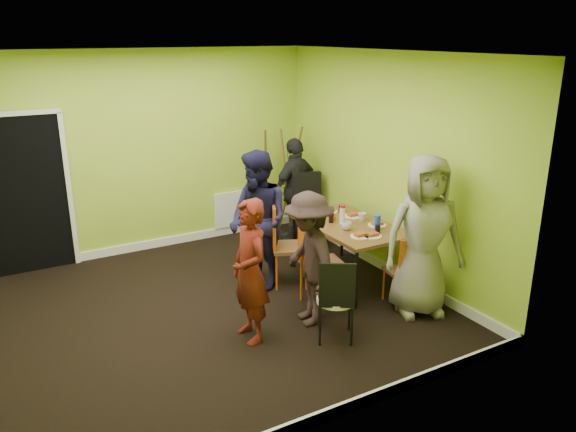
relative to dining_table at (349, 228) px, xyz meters
name	(u,v)px	position (x,y,z in m)	size (l,w,h in m)	color
ground	(205,312)	(-1.90, 0.07, -0.70)	(5.00, 5.00, 0.00)	black
room_walls	(198,229)	(-1.93, 0.11, 0.29)	(5.04, 4.54, 2.82)	#99C232
dining_table	(349,228)	(0.00, 0.00, 0.00)	(0.90, 1.50, 0.75)	black
chair_left_far	(283,240)	(-0.77, 0.29, -0.11)	(0.57, 0.57, 1.04)	orange
chair_left_near	(316,257)	(-0.75, -0.41, -0.09)	(0.53, 0.52, 1.08)	orange
chair_back_end	(307,194)	(0.25, 1.42, 0.05)	(0.56, 0.62, 1.06)	orange
chair_front_end	(407,267)	(0.15, -0.91, -0.22)	(0.40, 0.40, 0.85)	orange
chair_bentwood	(336,296)	(-0.98, -1.16, -0.20)	(0.48, 0.48, 0.90)	black
easel	(281,182)	(0.13, 1.98, 0.12)	(0.66, 0.62, 1.66)	brown
plate_near_left	(310,217)	(-0.29, 0.45, 0.06)	(0.26, 0.26, 0.01)	white
plate_near_right	(360,236)	(-0.17, -0.45, 0.06)	(0.22, 0.22, 0.01)	white
plate_far_back	(329,212)	(0.04, 0.51, 0.06)	(0.22, 0.22, 0.01)	white
plate_far_front	(372,236)	(-0.04, -0.51, 0.06)	(0.22, 0.22, 0.01)	white
plate_wall_back	(353,216)	(0.20, 0.20, 0.06)	(0.24, 0.24, 0.01)	white
plate_wall_front	(377,225)	(0.25, -0.23, 0.06)	(0.22, 0.22, 0.01)	white
thermos	(342,216)	(-0.08, 0.04, 0.16)	(0.07, 0.07, 0.21)	white
blue_bottle	(377,222)	(0.16, -0.34, 0.14)	(0.07, 0.07, 0.18)	blue
orange_bottle	(335,217)	(-0.09, 0.20, 0.10)	(0.03, 0.03, 0.09)	orange
glass_mid	(331,219)	(-0.17, 0.15, 0.10)	(0.06, 0.06, 0.10)	black
glass_back	(341,209)	(0.18, 0.44, 0.10)	(0.07, 0.07, 0.09)	black
glass_front	(378,229)	(0.09, -0.44, 0.10)	(0.06, 0.06, 0.10)	black
cup_a	(346,226)	(-0.17, -0.17, 0.10)	(0.13, 0.13, 0.10)	white
cup_b	(362,217)	(0.20, 0.02, 0.10)	(0.11, 0.11, 0.10)	white
person_standing	(250,271)	(-1.70, -0.68, 0.05)	(0.54, 0.36, 1.48)	#5F1910
person_left_far	(258,221)	(-1.05, 0.41, 0.15)	(0.82, 0.64, 1.69)	black
person_left_near	(309,259)	(-1.01, -0.68, 0.03)	(0.94, 0.54, 1.46)	black
person_back_end	(296,189)	(0.18, 1.62, 0.08)	(0.90, 0.38, 1.54)	black
person_front_end	(424,236)	(0.20, -1.09, 0.20)	(0.88, 0.57, 1.80)	gray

